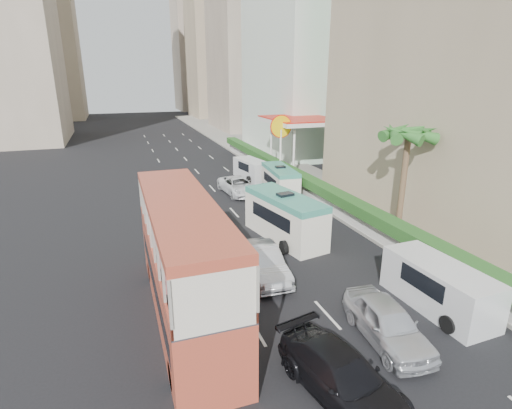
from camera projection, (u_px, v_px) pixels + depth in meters
name	position (u px, v px, depth m)	size (l,w,h in m)	color
ground_plane	(314.00, 290.00, 18.82)	(200.00, 200.00, 0.00)	black
double_decker_bus	(184.00, 260.00, 16.15)	(2.50, 11.00, 5.06)	#B94730
car_silver_lane_a	(262.00, 276.00, 20.15)	(1.65, 4.74, 1.56)	silver
car_silver_lane_b	(385.00, 340.00, 15.31)	(1.84, 4.56, 1.55)	silver
car_black	(341.00, 395.00, 12.66)	(2.05, 5.03, 1.46)	black
van_asset	(238.00, 194.00, 34.15)	(2.34, 5.07, 1.41)	silver
minibus_near	(285.00, 217.00, 24.40)	(2.09, 6.26, 2.78)	silver
minibus_far	(280.00, 182.00, 33.37)	(1.78, 5.35, 2.37)	silver
panel_van_near	(439.00, 286.00, 17.18)	(2.02, 5.05, 2.02)	silver
panel_van_far	(252.00, 169.00, 38.85)	(1.84, 4.61, 1.84)	silver
sidewalk	(283.00, 166.00, 44.06)	(6.00, 120.00, 0.18)	#99968C
kerb_wall	(304.00, 189.00, 33.13)	(0.30, 44.00, 1.00)	silver
hedge	(304.00, 179.00, 32.86)	(1.10, 44.00, 0.70)	#2D6626
palm_tree	(403.00, 186.00, 23.82)	(0.36, 0.36, 6.40)	brown
shell_station	(299.00, 144.00, 41.76)	(6.50, 8.00, 5.50)	silver
tower_far_a	(219.00, 18.00, 90.95)	(14.00, 14.00, 44.00)	tan
tower_far_b	(200.00, 36.00, 111.31)	(14.00, 14.00, 40.00)	#B3A18D
tower_left_b	(33.00, 10.00, 85.54)	(16.00, 16.00, 46.00)	tan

